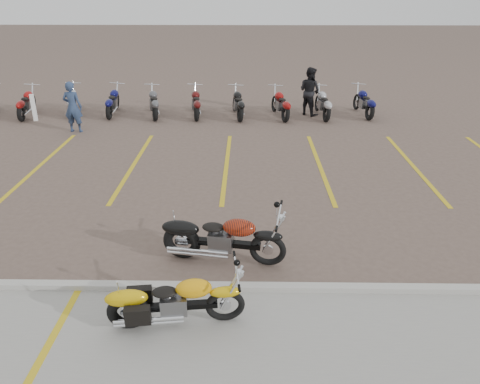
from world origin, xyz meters
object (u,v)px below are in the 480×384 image
(yellow_cruiser, at_px, (173,301))
(bollard, at_px, (34,108))
(person_a, at_px, (73,107))
(person_b, at_px, (310,91))
(flame_cruiser, at_px, (221,239))

(yellow_cruiser, xyz_separation_m, bollard, (-6.97, 11.47, 0.07))
(person_a, bearing_deg, person_b, -160.02)
(flame_cruiser, relative_size, person_b, 1.27)
(bollard, bearing_deg, yellow_cruiser, -58.72)
(flame_cruiser, relative_size, bollard, 2.35)
(flame_cruiser, height_order, person_a, person_a)
(flame_cruiser, bearing_deg, yellow_cruiser, -100.17)
(yellow_cruiser, bearing_deg, person_b, 67.27)
(flame_cruiser, xyz_separation_m, person_a, (-5.59, 8.28, 0.40))
(flame_cruiser, distance_m, person_b, 11.11)
(person_a, distance_m, bollard, 2.48)
(person_a, relative_size, bollard, 1.77)
(person_a, xyz_separation_m, bollard, (-2.02, 1.39, -0.38))
(yellow_cruiser, bearing_deg, person_a, 109.21)
(flame_cruiser, relative_size, person_a, 1.33)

